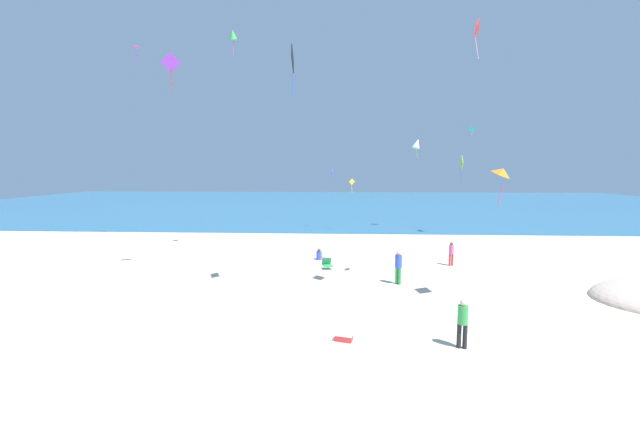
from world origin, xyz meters
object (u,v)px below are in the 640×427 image
Objects in this scene: kite_magenta at (137,47)px; kite_lime at (462,163)px; person_3 at (463,320)px; kite_blue at (332,171)px; kite_red at (477,29)px; kite_orange at (503,172)px; beach_chair_far_right at (327,264)px; person_0 at (451,252)px; kite_black at (293,59)px; kite_yellow at (352,182)px; person_1 at (320,256)px; kite_white at (417,143)px; kite_purple at (171,63)px; kite_green at (233,35)px; cooler_box at (344,337)px; person_2 at (398,265)px; kite_teal at (472,130)px.

kite_magenta is 26.32m from kite_lime.
kite_blue is at bearing -154.79° from person_3.
kite_red is at bearing -104.84° from kite_lime.
kite_orange is 0.75× the size of kite_lime.
beach_chair_far_right is at bearing -27.18° from kite_magenta.
kite_blue is 0.50× the size of kite_lime.
kite_orange is at bearing -31.64° from kite_magenta.
person_0 is 11.87m from kite_red.
kite_orange is 9.55m from kite_black.
kite_yellow is at bearing 154.98° from beach_chair_far_right.
kite_lime is at bearing 78.75° from kite_orange.
person_1 is 0.43× the size of kite_red.
person_0 is at bearing -66.34° from kite_yellow.
person_0 is at bearing 82.17° from kite_red.
kite_orange is at bearing -91.31° from kite_white.
kite_purple is 14.10m from kite_red.
kite_yellow reaches higher than person_3.
kite_orange reaches higher than beach_chair_far_right.
person_1 is 14.60m from kite_green.
person_1 reaches higher than beach_chair_far_right.
kite_white is at bearing 86.43° from kite_red.
kite_lime is at bearing -11.24° from kite_yellow.
kite_purple is at bearing -105.67° from kite_green.
beach_chair_far_right is at bearing -29.51° from kite_green.
kite_orange is at bearing -55.93° from person_1.
cooler_box is at bearing -136.47° from kite_red.
person_0 is 0.87× the size of person_3.
kite_red is (13.95, -1.93, 0.71)m from kite_purple.
kite_yellow is (1.71, 13.46, 4.09)m from beach_chair_far_right.
kite_lime is at bearing 37.63° from kite_purple.
kite_lime is at bearing -159.28° from person_2.
person_0 is at bearing -111.25° from kite_teal.
person_3 is at bearing -31.87° from kite_purple.
kite_white is (3.07, 25.13, 6.93)m from person_3.
beach_chair_far_right is 0.47× the size of person_3.
kite_orange is at bearing 97.13° from person_2.
kite_teal is (17.67, 9.51, -4.96)m from kite_green.
kite_orange is 0.97× the size of kite_green.
kite_yellow is at bearing 69.01° from person_1.
beach_chair_far_right is 0.45× the size of person_2.
beach_chair_far_right is 10.86m from person_3.
kite_purple is 0.81× the size of kite_lime.
beach_chair_far_right is at bearing 17.10° from kite_purple.
person_0 is 1.96× the size of person_1.
kite_yellow is at bearing 176.64° from kite_teal.
kite_yellow is at bearing -165.93° from person_0.
kite_yellow reaches higher than beach_chair_far_right.
kite_orange is 17.87m from kite_lime.
kite_magenta reaches higher than person_3.
person_2 is at bearing 27.34° from kite_black.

